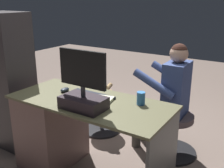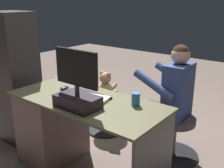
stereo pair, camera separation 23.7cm
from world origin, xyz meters
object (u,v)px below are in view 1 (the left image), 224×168
monitor (83,93)px  person (168,92)px  computer_mouse (65,90)px  visitor_chair (173,132)px  keyboard (91,96)px  tv_remote (76,98)px  office_chair_teddy (101,111)px  desk (59,127)px  teddy_bear (101,85)px  cup (141,98)px

monitor → person: monitor is taller
computer_mouse → visitor_chair: (-0.80, -0.71, -0.52)m
keyboard → tv_remote: size_ratio=2.80×
office_chair_teddy → desk: bearing=94.4°
monitor → keyboard: size_ratio=1.09×
office_chair_teddy → visitor_chair: same height
monitor → visitor_chair: 1.19m
teddy_bear → person: size_ratio=0.27×
cup → monitor: bearing=42.8°
desk → keyboard: bearing=-166.7°
monitor → cup: 0.47m
desk → monitor: 0.67m
desk → office_chair_teddy: desk is taller
desk → teddy_bear: (0.06, -0.79, 0.18)m
computer_mouse → person: (-0.72, -0.71, -0.09)m
tv_remote → person: bearing=-129.9°
teddy_bear → visitor_chair: bearing=178.2°
desk → teddy_bear: bearing=-85.7°
keyboard → computer_mouse: size_ratio=4.38×
computer_mouse → teddy_bear: bearing=-81.4°
keyboard → visitor_chair: bearing=-127.3°
desk → visitor_chair: size_ratio=2.74×
computer_mouse → office_chair_teddy: size_ratio=0.20×
visitor_chair → keyboard: bearing=52.7°
desk → office_chair_teddy: size_ratio=2.95×
office_chair_teddy → teddy_bear: 0.33m
visitor_chair → person: (0.09, -0.00, 0.42)m
monitor → visitor_chair: bearing=-114.2°
cup → desk: bearing=11.1°
keyboard → tv_remote: 0.13m
monitor → tv_remote: monitor is taller
keyboard → visitor_chair: size_ratio=0.82×
computer_mouse → tv_remote: size_ratio=0.64×
tv_remote → teddy_bear: tv_remote is taller
tv_remote → monitor: bearing=137.2°
monitor → office_chair_teddy: bearing=-62.1°
computer_mouse → office_chair_teddy: (0.11, -0.73, -0.51)m
computer_mouse → visitor_chair: size_ratio=0.19×
monitor → keyboard: (0.11, -0.24, -0.12)m
monitor → office_chair_teddy: size_ratio=0.97×
cup → teddy_bear: size_ratio=0.34×
office_chair_teddy → person: 0.93m
computer_mouse → tv_remote: bearing=158.7°
teddy_bear → person: (-0.83, 0.03, 0.09)m
teddy_bear → visitor_chair: (-0.91, 0.03, -0.33)m
office_chair_teddy → person: (-0.83, 0.02, 0.42)m
keyboard → visitor_chair: (-0.52, -0.68, -0.51)m
teddy_bear → keyboard: bearing=118.8°
computer_mouse → cup: bearing=-172.2°
desk → tv_remote: (-0.26, 0.03, 0.36)m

